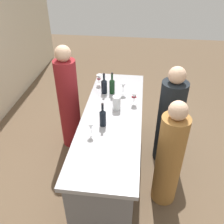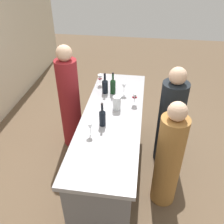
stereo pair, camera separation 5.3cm
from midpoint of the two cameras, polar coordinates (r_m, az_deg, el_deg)
The scene contains 13 objects.
ground_plane at distance 3.60m, azimuth -0.43°, elevation -13.02°, with size 12.00×12.00×0.00m, color brown.
bar_counter at distance 3.27m, azimuth -0.47°, elevation -7.44°, with size 2.27×0.72×0.94m.
wine_bottle_leftmost_near_black at distance 2.76m, azimuth -2.72°, elevation -1.22°, with size 0.07×0.07×0.30m.
wine_bottle_second_left_near_black at distance 3.39m, azimuth -2.30°, elevation 6.17°, with size 0.08×0.08×0.30m.
wine_bottle_center_dark_green at distance 3.37m, azimuth -0.44°, elevation 6.17°, with size 0.07×0.07×0.31m.
wine_glass_near_left at distance 3.15m, azimuth 4.70°, elevation 3.66°, with size 0.08×0.08×0.17m.
wine_glass_near_center at distance 3.36m, azimuth 2.17°, elevation 6.10°, with size 0.08×0.08×0.17m.
wine_glass_near_right at distance 2.63m, azimuth -5.54°, elevation -3.41°, with size 0.07×0.07×0.16m.
wine_glass_far_left at distance 3.61m, azimuth -3.52°, elevation 7.86°, with size 0.07×0.07×0.16m.
water_pitcher at distance 3.05m, azimuth 0.57°, elevation 2.15°, with size 0.10×0.10×0.18m.
person_left_guest at distance 3.42m, azimuth 12.87°, elevation -1.89°, with size 0.43×0.43×1.46m.
person_center_guest at distance 2.88m, azimuth 12.70°, elevation -10.57°, with size 0.37×0.37×1.42m.
person_right_guest at distance 3.62m, azimuth -10.50°, elevation 2.28°, with size 0.38×0.38×1.61m.
Camera 1 is at (-2.41, -0.29, 2.67)m, focal length 39.19 mm.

